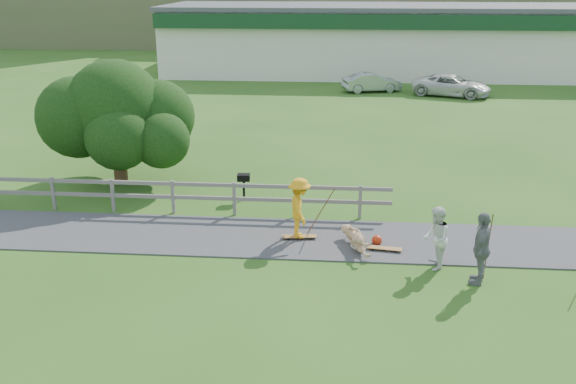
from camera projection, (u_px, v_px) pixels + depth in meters
The scene contains 17 objects.
ground at pixel (288, 260), 17.40m from camera, with size 260.00×260.00×0.00m, color #275117.
path at pixel (292, 238), 18.81m from camera, with size 34.00×3.00×0.04m, color #39393C.
fence at pixel (154, 191), 20.65m from camera, with size 15.05×0.10×1.10m.
strip_mall at pixel (378, 39), 49.18m from camera, with size 32.50×10.75×5.10m.
skater_rider at pixel (300, 211), 18.46m from camera, with size 1.15×0.66×1.78m, color orange.
skater_fallen at pixel (356, 239), 18.01m from camera, with size 1.73×0.41×0.63m, color tan.
spectator_a at pixel (436, 238), 16.69m from camera, with size 0.82×0.64×1.69m, color silver.
spectator_b at pixel (481, 248), 15.85m from camera, with size 1.11×0.46×1.89m, color slate.
car_silver at pixel (372, 82), 41.76m from camera, with size 1.30×3.73×1.23m, color #979A9E.
car_white at pixel (452, 85), 40.36m from camera, with size 2.21×4.79×1.33m, color silver.
tree at pixel (117, 129), 23.26m from camera, with size 5.59×5.59×4.07m, color black, non-canonical shape.
bbq at pixel (244, 187), 21.89m from camera, with size 0.42×0.32×0.92m, color black, non-canonical shape.
longboard_rider at pixel (299, 238), 18.73m from camera, with size 1.01×0.25×0.11m, color olive, non-canonical shape.
longboard_fallen at pixel (385, 250), 17.94m from camera, with size 0.96×0.23×0.11m, color olive, non-canonical shape.
helmet at pixel (377, 240), 18.34m from camera, with size 0.30×0.30×0.30m, color #B4290D.
pole_rider at pixel (321, 208), 18.81m from camera, with size 0.03×0.03×1.69m, color brown.
pole_spec_left at pixel (488, 247), 16.09m from camera, with size 0.03×0.03×1.76m, color brown.
Camera 1 is at (1.34, -15.80, 7.40)m, focal length 40.00 mm.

